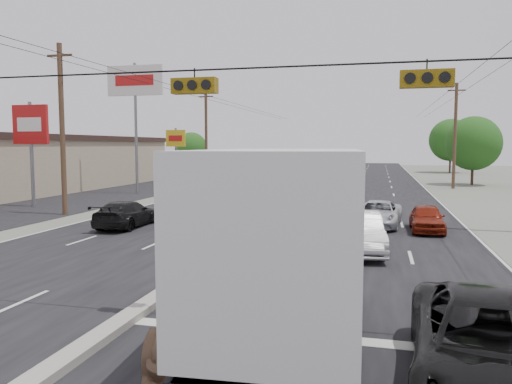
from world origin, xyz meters
TOP-DOWN VIEW (x-y plane):
  - ground at (0.00, 0.00)m, footprint 200.00×200.00m
  - road_surface at (0.00, 30.00)m, footprint 20.00×160.00m
  - center_median at (0.00, 30.00)m, footprint 0.50×160.00m
  - parking_lot at (-17.00, 25.00)m, footprint 10.00×42.00m
  - utility_pole_left_b at (-12.50, 15.00)m, footprint 1.60×0.30m
  - utility_pole_left_c at (-12.50, 40.00)m, footprint 1.60×0.30m
  - utility_pole_right_c at (12.50, 40.00)m, footprint 1.60×0.30m
  - traffic_signals at (1.40, 0.00)m, footprint 25.00×0.30m
  - pole_sign_mid at (-17.00, 18.00)m, footprint 2.60×0.25m
  - pole_sign_billboard at (-14.50, 28.00)m, footprint 5.00×0.25m
  - pole_sign_far at (-16.00, 40.00)m, footprint 2.20×0.25m
  - tree_left_far at (-22.00, 60.00)m, footprint 4.80×4.80m
  - tree_right_mid at (15.00, 45.00)m, footprint 5.60×5.60m
  - tree_right_far at (16.00, 70.00)m, footprint 6.40×6.40m
  - box_truck at (3.80, -0.97)m, footprint 3.29×8.10m
  - tan_sedan at (2.70, -1.14)m, footprint 3.02×5.97m
  - red_sedan at (2.63, 4.08)m, footprint 1.37×3.74m
  - black_suv at (7.52, -2.33)m, footprint 3.11×6.02m
  - queue_car_a at (1.40, 11.44)m, footprint 1.79×3.75m
  - queue_car_b at (4.88, 8.46)m, footprint 2.28×4.88m
  - queue_car_c at (5.60, 15.03)m, footprint 2.60×4.81m
  - queue_car_e at (7.86, 14.04)m, footprint 1.52×3.76m
  - oncoming_near at (-6.70, 11.74)m, footprint 2.00×4.63m
  - oncoming_far at (-3.99, 23.06)m, footprint 3.00×5.69m

SIDE VIEW (x-z plane):
  - ground at x=0.00m, z-range 0.00..0.00m
  - road_surface at x=0.00m, z-range -0.01..0.01m
  - parking_lot at x=-17.00m, z-range -0.01..0.01m
  - center_median at x=0.00m, z-range 0.00..0.20m
  - red_sedan at x=2.63m, z-range 0.00..1.22m
  - queue_car_a at x=1.40m, z-range 0.00..1.24m
  - queue_car_e at x=7.86m, z-range 0.00..1.28m
  - queue_car_c at x=5.60m, z-range 0.00..1.28m
  - oncoming_near at x=-6.70m, z-range 0.00..1.33m
  - oncoming_far at x=-3.99m, z-range 0.00..1.52m
  - queue_car_b at x=4.88m, z-range 0.00..1.55m
  - black_suv at x=7.52m, z-range 0.00..1.62m
  - tan_sedan at x=2.70m, z-range 0.00..1.66m
  - box_truck at x=3.80m, z-range 0.05..4.08m
  - tree_left_far at x=-22.00m, z-range 0.66..6.78m
  - tree_right_mid at x=15.00m, z-range 0.77..7.91m
  - pole_sign_far at x=-16.00m, z-range 1.41..7.41m
  - tree_right_far at x=16.00m, z-range 0.88..9.04m
  - utility_pole_left_b at x=-12.50m, z-range 0.11..10.11m
  - utility_pole_left_c at x=-12.50m, z-range 0.11..10.11m
  - utility_pole_right_c at x=12.50m, z-range 0.11..10.11m
  - pole_sign_mid at x=-17.00m, z-range 1.61..8.61m
  - traffic_signals at x=1.40m, z-range 5.22..5.77m
  - pole_sign_billboard at x=-14.50m, z-range 3.37..14.37m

